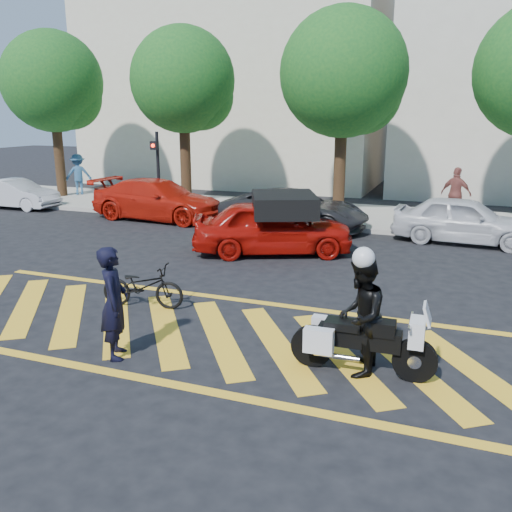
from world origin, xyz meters
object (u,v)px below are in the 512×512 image
(parked_mid_right, at_px, (464,220))
(parked_far_left, at_px, (16,194))
(parked_mid_left, at_px, (294,210))
(officer_moto, at_px, (360,316))
(bicycle, at_px, (143,286))
(red_convertible, at_px, (273,227))
(officer_bike, at_px, (114,303))
(police_motorcycle, at_px, (360,340))
(parked_left, at_px, (158,200))

(parked_mid_right, bearing_deg, parked_far_left, 93.99)
(parked_far_left, bearing_deg, parked_mid_left, -91.31)
(officer_moto, xyz_separation_m, parked_mid_left, (-3.99, 9.73, -0.23))
(bicycle, xyz_separation_m, parked_far_left, (-11.44, 8.40, 0.15))
(red_convertible, bearing_deg, parked_mid_left, -17.05)
(officer_bike, height_order, police_motorcycle, officer_bike)
(officer_bike, relative_size, parked_left, 0.36)
(officer_moto, xyz_separation_m, parked_mid_right, (1.41, 9.73, -0.21))
(police_motorcycle, bearing_deg, parked_far_left, 147.59)
(parked_far_left, height_order, parked_mid_right, parked_mid_right)
(officer_moto, bearing_deg, parked_left, -137.62)
(parked_mid_left, height_order, parked_mid_right, parked_mid_right)
(red_convertible, height_order, parked_mid_right, red_convertible)
(parked_far_left, bearing_deg, parked_mid_right, -91.31)
(bicycle, height_order, parked_far_left, parked_far_left)
(parked_far_left, distance_m, parked_mid_right, 17.52)
(parked_left, bearing_deg, parked_far_left, 92.64)
(red_convertible, bearing_deg, bicycle, 145.38)
(parked_far_left, relative_size, parked_mid_right, 0.88)
(parked_left, distance_m, parked_mid_right, 10.70)
(parked_left, height_order, parked_mid_right, parked_left)
(bicycle, xyz_separation_m, parked_mid_left, (0.68, 8.40, 0.24))
(bicycle, xyz_separation_m, police_motorcycle, (4.69, -1.33, 0.08))
(police_motorcycle, bearing_deg, officer_moto, 175.56)
(police_motorcycle, bearing_deg, red_convertible, 118.22)
(officer_bike, xyz_separation_m, officer_moto, (3.81, 0.83, -0.01))
(bicycle, xyz_separation_m, parked_left, (-4.62, 8.40, 0.29))
(officer_bike, height_order, parked_mid_right, officer_bike)
(officer_moto, height_order, parked_mid_right, officer_moto)
(parked_mid_left, bearing_deg, red_convertible, -171.84)
(officer_moto, xyz_separation_m, parked_far_left, (-16.12, 9.73, -0.32))
(officer_bike, height_order, bicycle, officer_bike)
(parked_mid_right, bearing_deg, police_motorcycle, 175.86)
(police_motorcycle, height_order, parked_mid_right, parked_mid_right)
(police_motorcycle, relative_size, officer_moto, 1.21)
(parked_far_left, relative_size, parked_mid_left, 0.74)
(officer_bike, distance_m, officer_moto, 3.90)
(parked_far_left, xyz_separation_m, parked_mid_right, (17.52, 0.00, 0.11))
(parked_mid_left, distance_m, parked_mid_right, 5.40)
(parked_mid_left, relative_size, parked_mid_right, 1.19)
(officer_moto, relative_size, parked_mid_right, 0.44)
(police_motorcycle, distance_m, red_convertible, 7.42)
(police_motorcycle, bearing_deg, parked_mid_left, 111.08)
(bicycle, distance_m, parked_far_left, 14.19)
(police_motorcycle, bearing_deg, officer_bike, -169.04)
(officer_moto, bearing_deg, parked_mid_left, -158.99)
(bicycle, relative_size, police_motorcycle, 0.78)
(officer_bike, xyz_separation_m, parked_mid_right, (5.22, 10.57, -0.21))
(police_motorcycle, distance_m, parked_far_left, 18.84)
(police_motorcycle, xyz_separation_m, officer_moto, (-0.01, 0.00, 0.39))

